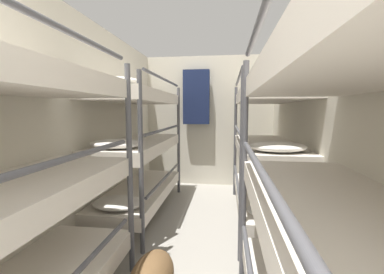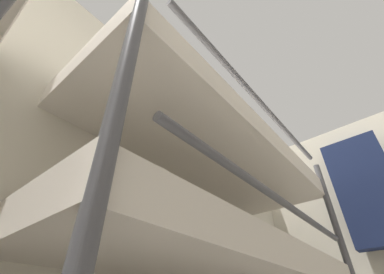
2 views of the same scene
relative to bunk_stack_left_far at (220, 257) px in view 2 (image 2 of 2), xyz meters
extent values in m
cylinder|color=#4C4C51|center=(0.31, -0.82, -0.05)|extent=(0.04, 0.04, 1.65)
cube|color=silver|center=(-0.01, 0.07, -0.01)|extent=(0.64, 1.83, 0.13)
ellipsoid|color=silver|center=(-0.01, -0.60, 0.10)|extent=(0.51, 0.40, 0.09)
cylinder|color=#4C4C51|center=(0.31, 0.07, 0.19)|extent=(0.03, 1.55, 0.03)
cube|color=silver|center=(-0.01, 0.07, 0.59)|extent=(0.64, 1.83, 0.13)
ellipsoid|color=silver|center=(-0.01, -0.60, 0.70)|extent=(0.51, 0.40, 0.09)
cylinder|color=#4C4C51|center=(0.31, 0.07, 0.79)|extent=(0.03, 1.55, 0.03)
cube|color=#192347|center=(0.55, 1.34, 0.65)|extent=(0.44, 0.12, 0.90)
camera|label=1|loc=(1.06, -2.97, 0.42)|focal=24.00mm
camera|label=2|loc=(0.71, -1.03, -0.24)|focal=24.00mm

